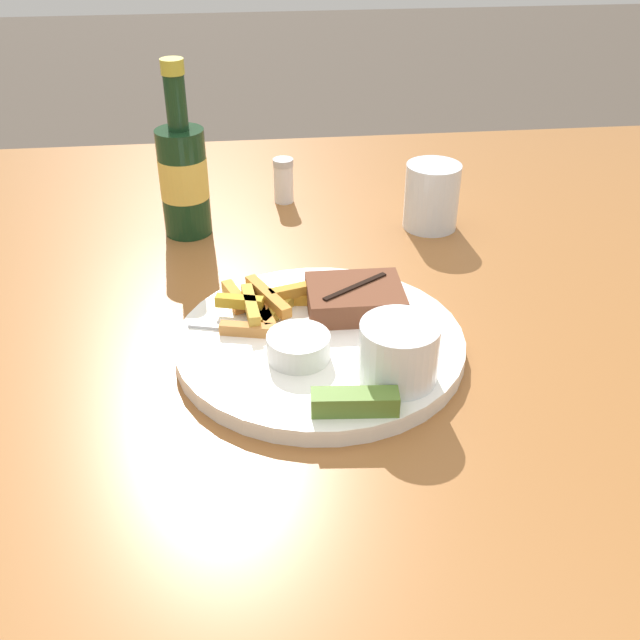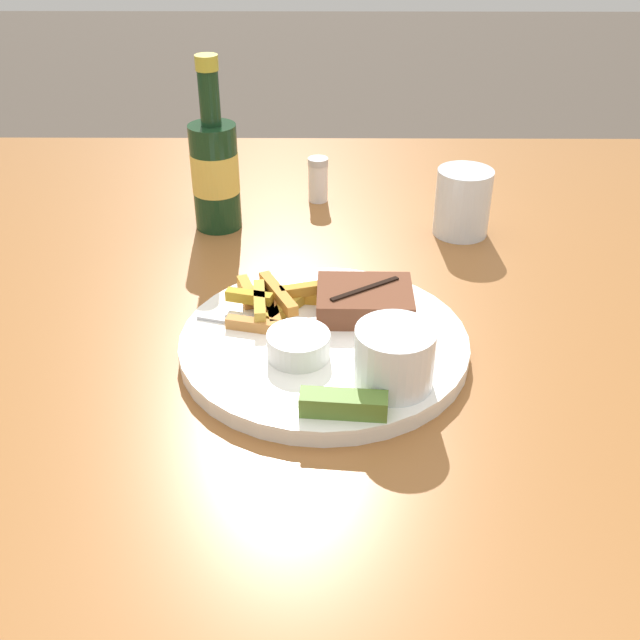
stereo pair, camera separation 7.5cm
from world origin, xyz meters
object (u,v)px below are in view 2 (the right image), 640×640
object	(u,v)px
steak_portion	(361,300)
salt_shaker	(315,179)
dipping_sauce_cup	(294,344)
pickle_spear	(339,404)
fork_utensil	(249,324)
dinner_plate	(320,344)
coleslaw_cup	(390,354)
drinking_glass	(460,202)
beer_bottle	(212,170)

from	to	relation	value
steak_portion	salt_shaker	distance (m)	0.34
dipping_sauce_cup	pickle_spear	size ratio (longest dim) A/B	0.79
fork_utensil	salt_shaker	distance (m)	0.37
dinner_plate	salt_shaker	size ratio (longest dim) A/B	4.56
coleslaw_cup	drinking_glass	size ratio (longest dim) A/B	0.84
dinner_plate	fork_utensil	distance (m)	0.08
dinner_plate	coleslaw_cup	world-z (taller)	coleslaw_cup
steak_portion	drinking_glass	world-z (taller)	drinking_glass
dipping_sauce_cup	fork_utensil	distance (m)	0.08
fork_utensil	dipping_sauce_cup	bearing A→B (deg)	-32.15
beer_bottle	drinking_glass	distance (m)	0.33
drinking_glass	fork_utensil	bearing A→B (deg)	-134.74
pickle_spear	salt_shaker	size ratio (longest dim) A/B	1.22
steak_portion	salt_shaker	size ratio (longest dim) A/B	1.58
pickle_spear	drinking_glass	world-z (taller)	drinking_glass
dinner_plate	steak_portion	bearing A→B (deg)	48.58
steak_portion	pickle_spear	bearing A→B (deg)	-98.65
dinner_plate	salt_shaker	xyz separation A→B (m)	(-0.01, 0.39, 0.02)
coleslaw_cup	salt_shaker	size ratio (longest dim) A/B	1.14
steak_portion	fork_utensil	distance (m)	0.12
dipping_sauce_cup	dinner_plate	bearing A→B (deg)	53.98
dinner_plate	beer_bottle	distance (m)	0.34
coleslaw_cup	dipping_sauce_cup	bearing A→B (deg)	153.97
salt_shaker	beer_bottle	bearing A→B (deg)	-146.93
coleslaw_cup	fork_utensil	distance (m)	0.17
dipping_sauce_cup	fork_utensil	xyz separation A→B (m)	(-0.05, 0.06, -0.01)
coleslaw_cup	fork_utensil	world-z (taller)	coleslaw_cup
coleslaw_cup	fork_utensil	xyz separation A→B (m)	(-0.14, 0.10, -0.03)
dipping_sauce_cup	drinking_glass	world-z (taller)	drinking_glass
steak_portion	beer_bottle	distance (m)	0.32
dipping_sauce_cup	beer_bottle	xyz separation A→B (m)	(-0.12, 0.34, 0.05)
dinner_plate	dipping_sauce_cup	bearing A→B (deg)	-126.02
pickle_spear	salt_shaker	xyz separation A→B (m)	(-0.03, 0.51, 0.00)
coleslaw_cup	pickle_spear	world-z (taller)	coleslaw_cup
dipping_sauce_cup	drinking_glass	bearing A→B (deg)	56.64
coleslaw_cup	dipping_sauce_cup	world-z (taller)	coleslaw_cup
drinking_glass	salt_shaker	world-z (taller)	drinking_glass
dipping_sauce_cup	salt_shaker	bearing A→B (deg)	87.91
fork_utensil	beer_bottle	bearing A→B (deg)	119.62
dipping_sauce_cup	coleslaw_cup	bearing A→B (deg)	-26.03
steak_portion	dipping_sauce_cup	bearing A→B (deg)	-129.30
coleslaw_cup	drinking_glass	bearing A→B (deg)	71.75
dinner_plate	pickle_spear	world-z (taller)	pickle_spear
coleslaw_cup	pickle_spear	distance (m)	0.07
pickle_spear	beer_bottle	world-z (taller)	beer_bottle
dinner_plate	beer_bottle	bearing A→B (deg)	115.70
pickle_spear	beer_bottle	bearing A→B (deg)	110.97
dipping_sauce_cup	beer_bottle	bearing A→B (deg)	109.68
salt_shaker	steak_portion	bearing A→B (deg)	-81.16
dinner_plate	salt_shaker	bearing A→B (deg)	91.40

